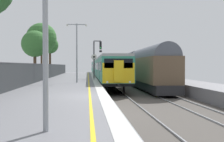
# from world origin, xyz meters

# --- Properties ---
(ground) EXTENTS (17.40, 110.00, 1.21)m
(ground) POSITION_xyz_m (2.64, 0.00, -0.61)
(ground) COLOR slate
(commuter_train_at_platform) EXTENTS (2.83, 61.20, 3.81)m
(commuter_train_at_platform) POSITION_xyz_m (2.10, 38.50, 1.27)
(commuter_train_at_platform) COLOR #2D846B
(commuter_train_at_platform) RESTS_ON ground
(freight_train_adjacent_track) EXTENTS (2.60, 29.46, 4.55)m
(freight_train_adjacent_track) POSITION_xyz_m (6.10, 21.47, 1.49)
(freight_train_adjacent_track) COLOR #232326
(freight_train_adjacent_track) RESTS_ON ground
(signal_gantry) EXTENTS (1.10, 0.24, 4.83)m
(signal_gantry) POSITION_xyz_m (0.63, 21.19, 3.03)
(signal_gantry) COLOR #47474C
(signal_gantry) RESTS_ON ground
(speed_limit_sign) EXTENTS (0.59, 0.08, 2.91)m
(speed_limit_sign) POSITION_xyz_m (0.25, 16.62, 1.85)
(speed_limit_sign) COLOR #59595B
(speed_limit_sign) RESTS_ON ground
(platform_lamp_near) EXTENTS (2.00, 0.20, 5.47)m
(platform_lamp_near) POSITION_xyz_m (-1.51, -8.20, 3.24)
(platform_lamp_near) COLOR #93999E
(platform_lamp_near) RESTS_ON ground
(platform_lamp_mid) EXTENTS (2.00, 0.20, 5.70)m
(platform_lamp_mid) POSITION_xyz_m (-1.51, 12.43, 3.36)
(platform_lamp_mid) COLOR #93999E
(platform_lamp_mid) RESTS_ON ground
(background_tree_left) EXTENTS (3.65, 3.65, 6.47)m
(background_tree_left) POSITION_xyz_m (-7.65, 24.66, 4.53)
(background_tree_left) COLOR #473323
(background_tree_left) RESTS_ON ground
(background_tree_centre) EXTENTS (4.75, 4.75, 8.34)m
(background_tree_centre) POSITION_xyz_m (-7.75, 30.43, 5.83)
(background_tree_centre) COLOR #473323
(background_tree_centre) RESTS_ON ground
(background_tree_back) EXTENTS (2.95, 2.95, 6.71)m
(background_tree_back) POSITION_xyz_m (-7.12, 35.51, 5.09)
(background_tree_back) COLOR #473323
(background_tree_back) RESTS_ON ground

